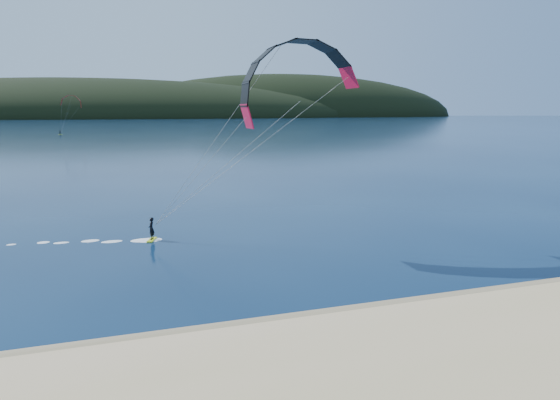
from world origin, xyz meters
name	(u,v)px	position (x,y,z in m)	size (l,w,h in m)	color
ground	(323,378)	(0.00, 0.00, 0.00)	(1800.00, 1800.00, 0.00)	#071833
wet_sand	(286,326)	(0.00, 4.50, 0.05)	(220.00, 2.50, 0.10)	olive
headland	(133,118)	(0.63, 745.28, 0.00)	(1200.00, 310.00, 140.00)	black
kitesurfer_near	(294,106)	(4.64, 16.88, 10.33)	(25.56, 8.45, 15.48)	#B8D118
kitesurfer_far	(71,105)	(-28.48, 201.26, 12.18)	(10.79, 8.44, 14.92)	#B8D118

